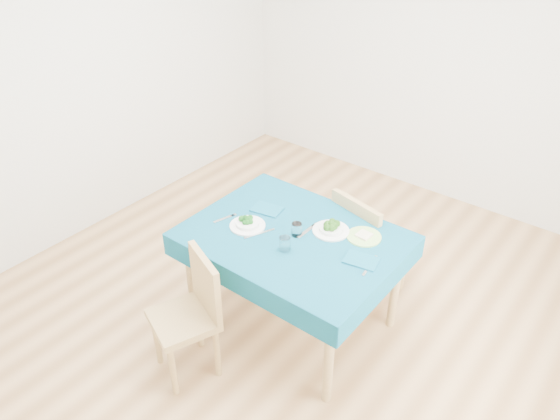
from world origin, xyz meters
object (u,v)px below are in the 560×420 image
Objects in this scene: bowl_near at (247,222)px; side_plate at (364,237)px; table at (293,280)px; chair_near at (183,315)px; chair_far at (373,227)px; bowl_far at (331,227)px.

bowl_near reaches higher than side_plate.
chair_near reaches higher than table.
side_plate reaches higher than table.
side_plate is (0.15, -0.41, 0.21)m from chair_far.
chair_far is at bearing 56.13° from bowl_near.
table is 5.72× the size of bowl_near.
bowl_near is 0.76m from side_plate.
table is 6.05× the size of side_plate.
table is at bearing 92.18° from chair_near.
chair_near is 0.84× the size of chair_far.
side_plate is at bearing 20.36° from bowl_far.
bowl_near is 1.06× the size of side_plate.
chair_near is at bearing -114.87° from bowl_far.
chair_near is 1.52m from chair_far.
table is 0.48m from bowl_far.
chair_near reaches higher than bowl_near.
bowl_near is at bearing -147.90° from bowl_far.
bowl_far reaches higher than side_plate.
chair_far is at bearing 71.62° from table.
bowl_far is (0.44, 0.94, 0.33)m from chair_near.
table is 0.59m from side_plate.
table is 0.81m from chair_near.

